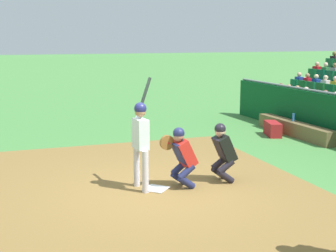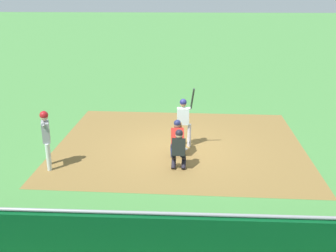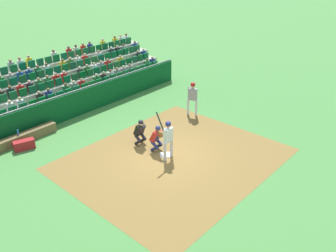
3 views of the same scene
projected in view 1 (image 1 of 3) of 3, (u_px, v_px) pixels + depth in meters
name	position (u px, v px, depth m)	size (l,w,h in m)	color
ground_plane	(156.00, 189.00, 9.59)	(160.00, 160.00, 0.00)	#488640
infield_dirt_patch	(132.00, 192.00, 9.42)	(8.84, 7.41, 0.01)	olive
home_plate_marker	(156.00, 189.00, 9.59)	(0.44, 0.44, 0.02)	white
batter_at_plate	(141.00, 136.00, 9.41)	(0.70, 0.49, 2.24)	silver
catcher_crouching	(181.00, 154.00, 9.59)	(0.49, 0.74, 1.28)	navy
home_plate_umpire	(223.00, 150.00, 9.99)	(0.48, 0.48, 1.29)	black
dugout_bench	(294.00, 129.00, 14.81)	(3.54, 0.40, 0.44)	brown
water_bottle_on_bench	(293.00, 117.00, 14.83)	(0.07, 0.07, 0.26)	blue
equipment_duffel_bag	(273.00, 129.00, 14.79)	(0.90, 0.36, 0.43)	maroon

